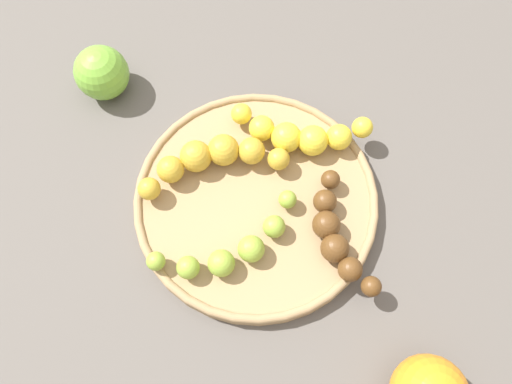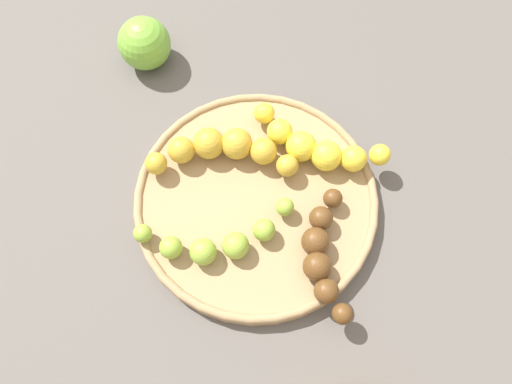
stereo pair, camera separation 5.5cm
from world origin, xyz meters
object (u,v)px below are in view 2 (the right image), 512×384
Objects in this scene: banana_overripe at (322,254)px; banana_green at (218,240)px; apple_green at (144,43)px; fruit_bowl at (256,200)px; banana_yellow at (316,146)px; banana_spotted at (222,149)px.

banana_green is at bearing -8.73° from banana_overripe.
banana_green is at bearing -32.60° from apple_green.
fruit_bowl is 0.09m from banana_yellow.
banana_green is at bearing -90.66° from fruit_bowl.
banana_yellow is 0.26m from apple_green.
banana_spotted is at bearing 162.31° from fruit_bowl.
banana_overripe is (0.10, 0.05, 0.00)m from banana_green.
apple_green is (-0.18, 0.06, -0.00)m from banana_spotted.
banana_overripe is 0.17m from banana_spotted.
banana_yellow reaches higher than banana_green.
apple_green is (-0.26, -0.00, -0.00)m from banana_yellow.
banana_overripe reaches higher than banana_green.
banana_overripe is (0.10, -0.01, 0.02)m from fruit_bowl.
banana_overripe is at bearing -137.26° from banana_spotted.
banana_spotted reaches higher than banana_yellow.
banana_green is 0.83× the size of banana_yellow.
banana_yellow is 2.44× the size of apple_green.
banana_spotted is (-0.09, -0.07, 0.00)m from banana_yellow.
banana_green is 0.16m from banana_yellow.
banana_spotted is (-0.06, 0.02, 0.03)m from fruit_bowl.
banana_overripe is at bearing -16.19° from apple_green.
fruit_bowl is 0.25m from apple_green.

